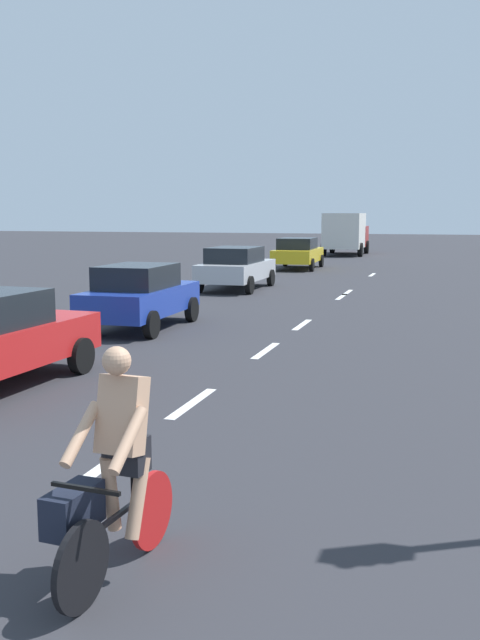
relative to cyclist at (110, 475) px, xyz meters
The scene contains 13 objects.
ground_plane 14.79m from the cyclist, 94.77° to the left, with size 160.00×160.00×0.00m, color #2D2D33.
lane_stripe_2 2.56m from the cyclist, 120.52° to the left, with size 0.16×1.80×0.01m, color white.
lane_stripe_3 5.24m from the cyclist, 103.74° to the left, with size 0.16×1.80×0.01m, color white.
lane_stripe_4 9.46m from the cyclist, 97.49° to the left, with size 0.16×1.80×0.01m, color white.
lane_stripe_5 13.04m from the cyclist, 95.41° to the left, with size 0.16×1.80×0.01m, color white.
lane_stripe_6 19.47m from the cyclist, 93.62° to the left, with size 0.16×1.80×0.01m, color white.
lane_stripe_7 20.86m from the cyclist, 93.38° to the left, with size 0.16×1.80×0.01m, color white.
lane_stripe_8 28.58m from the cyclist, 92.46° to the left, with size 0.16×1.80×0.01m, color white.
cyclist is the anchor object (origin of this frame).
parked_car_blue 12.30m from the cyclist, 113.59° to the left, with size 1.91×4.01×1.57m.
parked_car_silver 21.38m from the cyclist, 104.51° to the left, with size 2.06×4.46×1.57m.
parked_car_yellow 31.52m from the cyclist, 99.62° to the left, with size 2.23×4.65×1.57m.
delivery_truck 44.35m from the cyclist, 96.20° to the left, with size 2.77×6.28×2.80m.
Camera 1 is at (3.68, 0.55, 2.80)m, focal length 40.37 mm.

